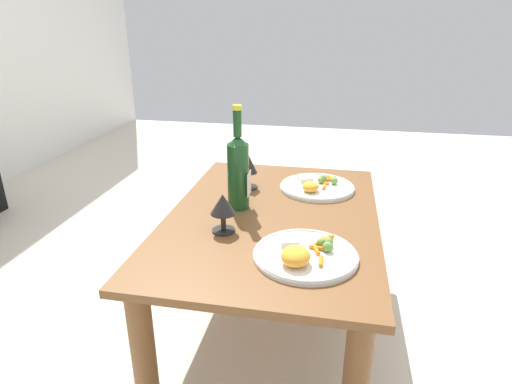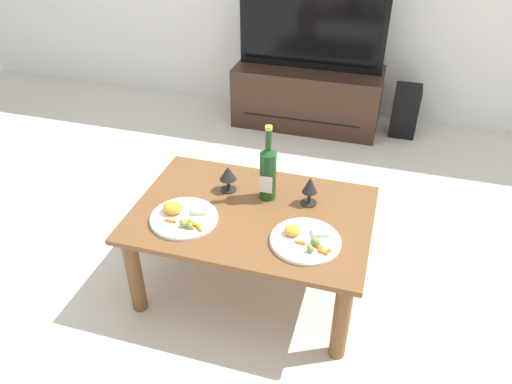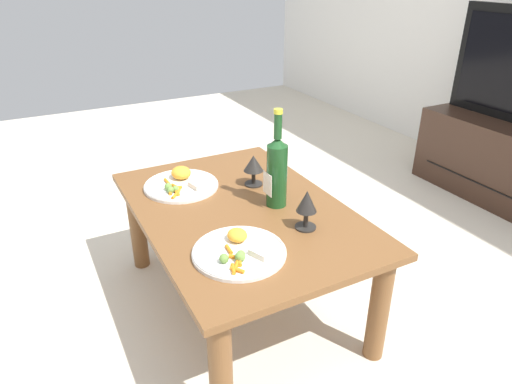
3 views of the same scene
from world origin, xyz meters
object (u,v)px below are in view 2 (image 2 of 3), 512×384
dining_table (252,226)px  tv_screen (312,26)px  goblet_right (310,187)px  dinner_plate_right (305,240)px  floor_speaker (405,111)px  dinner_plate_left (183,216)px  wine_bottle (268,171)px  tv_stand (307,96)px  goblet_left (228,175)px

dining_table → tv_screen: (-0.10, 1.81, 0.39)m
tv_screen → goblet_right: (0.33, -1.67, -0.22)m
dinner_plate_right → tv_screen: bearing=100.7°
floor_speaker → dinner_plate_left: dinner_plate_left is taller
dining_table → dinner_plate_right: (0.27, -0.13, 0.09)m
tv_screen → dining_table: bearing=-86.8°
wine_bottle → tv_screen: bearing=94.7°
goblet_right → dinner_plate_left: bearing=-152.0°
dinner_plate_left → goblet_right: bearing=28.0°
tv_stand → tv_screen: tv_screen is taller
dining_table → tv_screen: bearing=93.2°
tv_stand → goblet_left: size_ratio=8.58×
floor_speaker → wine_bottle: wine_bottle is taller
dining_table → tv_stand: 1.82m
floor_speaker → goblet_right: (-0.40, -1.71, 0.35)m
tv_stand → floor_speaker: size_ratio=2.89×
tv_stand → floor_speaker: (0.74, 0.03, -0.04)m
tv_stand → goblet_right: goblet_right is taller
tv_stand → floor_speaker: 0.74m
tv_screen → dinner_plate_right: size_ratio=3.58×
floor_speaker → wine_bottle: size_ratio=1.03×
dining_table → goblet_right: goblet_right is taller
floor_speaker → wine_bottle: (-0.60, -1.71, 0.40)m
tv_stand → goblet_right: size_ratio=7.78×
dining_table → wine_bottle: bearing=74.1°
goblet_right → dinner_plate_right: bearing=-81.9°
dinner_plate_left → dinner_plate_right: (0.54, -0.00, -0.00)m
dining_table → dinner_plate_left: dinner_plate_left is taller
tv_stand → goblet_right: (0.33, -1.68, 0.31)m
goblet_left → goblet_right: size_ratio=0.91×
tv_screen → floor_speaker: tv_screen is taller
tv_stand → wine_bottle: 1.73m
dining_table → goblet_left: (-0.16, 0.13, 0.17)m
wine_bottle → dinner_plate_left: (-0.31, -0.26, -0.13)m
dining_table → goblet_right: size_ratio=7.51×
dining_table → dinner_plate_left: size_ratio=3.54×
tv_stand → dinner_plate_left: 1.97m
dinner_plate_left → dinner_plate_right: dinner_plate_left is taller
dinner_plate_left → tv_stand: bearing=84.9°
dinner_plate_right → tv_stand: bearing=100.7°
goblet_right → dinner_plate_right: (0.04, -0.27, -0.08)m
wine_bottle → goblet_left: wine_bottle is taller
floor_speaker → dinner_plate_right: (-0.37, -1.98, 0.27)m
wine_bottle → goblet_right: (0.19, 0.00, -0.05)m
dinner_plate_right → floor_speaker: bearing=79.5°
floor_speaker → dinner_plate_left: (-0.91, -1.98, 0.27)m
dinner_plate_left → goblet_left: bearing=66.2°
goblet_left → dinner_plate_right: 0.51m
goblet_right → goblet_left: bearing=180.0°
dinner_plate_left → dinner_plate_right: bearing=-0.1°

